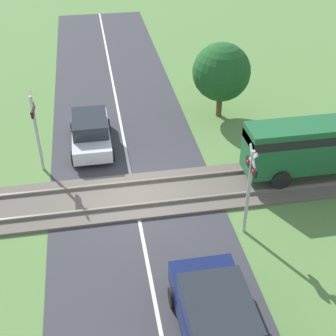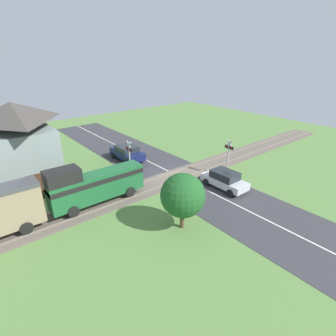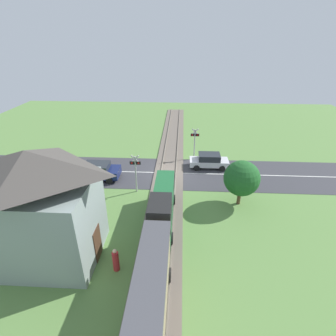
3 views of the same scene
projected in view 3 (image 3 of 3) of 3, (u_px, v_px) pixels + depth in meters
The scene contains 11 objects.
ground_plane at pixel (169, 173), 25.55m from camera, with size 60.00×60.00×0.00m, color #5B8442.
road_surface at pixel (169, 173), 25.55m from camera, with size 48.00×6.40×0.02m.
track_bed at pixel (169, 172), 25.52m from camera, with size 2.80×48.00×0.24m.
train at pixel (158, 241), 14.50m from camera, with size 1.58×13.98×3.18m.
car_near_crossing at pixel (209, 161), 26.29m from camera, with size 3.86×1.79×1.48m.
car_far_side at pixel (97, 171), 24.23m from camera, with size 4.15×2.08×1.52m.
crossing_signal_west_approach at pixel (195, 140), 27.57m from camera, with size 0.90×0.18×3.43m.
crossing_signal_east_approach at pixel (136, 169), 21.57m from camera, with size 0.90×0.18×3.43m.
station_building at pixel (39, 209), 14.54m from camera, with size 6.46×5.02×6.93m.
pedestrian_by_station at pixel (116, 261), 14.73m from camera, with size 0.37×0.37×1.51m.
tree_roadside_hedge at pixel (242, 178), 19.89m from camera, with size 2.75×2.75×3.68m.
Camera 3 is at (-1.17, 22.53, 12.01)m, focal length 28.00 mm.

